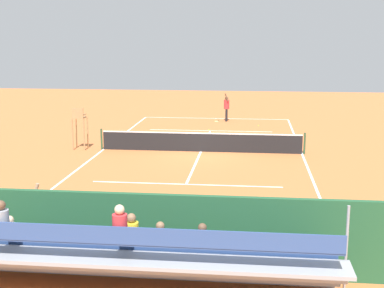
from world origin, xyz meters
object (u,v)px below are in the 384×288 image
tennis_net (201,142)px  courtside_bench (237,243)px  umpire_chair (79,124)px  equipment_bag (168,256)px  bleacher_stand (129,258)px  tennis_racket (217,121)px  tennis_ball_near (209,130)px  tennis_ball_far (258,126)px  line_judge (35,219)px  tennis_player (227,106)px

tennis_net → courtside_bench: 13.45m
umpire_chair → equipment_bag: 14.91m
tennis_net → umpire_chair: 6.25m
bleacher_stand → tennis_racket: (-0.26, -25.01, -0.93)m
tennis_ball_near → tennis_ball_far: bearing=-146.8°
tennis_net → line_judge: size_ratio=5.35×
bleacher_stand → courtside_bench: (-2.31, -2.09, -0.38)m
courtside_bench → tennis_racket: courtside_bench is taller
tennis_racket → tennis_net: bearing=89.2°
tennis_ball_near → courtside_bench: bearing=96.7°
courtside_bench → umpire_chair: bearing=-57.5°
tennis_player → tennis_net: bearing=85.4°
umpire_chair → tennis_ball_near: bearing=-134.5°
equipment_bag → tennis_racket: (0.29, -23.05, -0.16)m
tennis_racket → tennis_ball_far: (-2.79, 1.55, 0.02)m
tennis_net → equipment_bag: bearing=91.8°
tennis_racket → tennis_ball_near: 3.54m
umpire_chair → line_judge: bearing=103.2°
tennis_net → tennis_player: (-0.79, -9.84, 0.51)m
courtside_bench → tennis_ball_near: courtside_bench is taller
tennis_player → line_judge: 23.52m
tennis_ball_near → tennis_racket: bearing=-93.8°
tennis_net → bleacher_stand: (0.12, 15.36, 0.44)m
tennis_net → umpire_chair: (6.20, 0.09, 0.81)m
tennis_net → tennis_racket: 9.67m
bleacher_stand → equipment_bag: bleacher_stand is taller
equipment_bag → tennis_player: 23.26m
tennis_ball_near → tennis_player: bearing=-103.4°
umpire_chair → line_judge: (-3.10, 13.27, -0.30)m
courtside_bench → tennis_racket: size_ratio=3.07×
tennis_ball_far → courtside_bench: bearing=88.0°
tennis_net → line_judge: bearing=77.0°
tennis_player → courtside_bench: bearing=93.5°
tennis_racket → tennis_ball_far: size_ratio=8.88×
tennis_player → tennis_racket: size_ratio=3.29×
tennis_net → umpire_chair: bearing=0.9°
umpire_chair → courtside_bench: (-8.39, 13.18, -0.76)m
tennis_ball_far → line_judge: 22.32m
courtside_bench → line_judge: size_ratio=0.93×
line_judge → courtside_bench: bearing=-179.0°
tennis_player → line_judge: same height
tennis_racket → tennis_ball_far: tennis_ball_far is taller
tennis_net → tennis_player: bearing=-94.6°
courtside_bench → tennis_ball_far: courtside_bench is taller
tennis_player → tennis_racket: (0.65, 0.19, -1.00)m
courtside_bench → equipment_bag: bearing=4.2°
bleacher_stand → tennis_racket: bearing=-90.6°
tennis_player → bleacher_stand: bearing=87.9°
equipment_bag → tennis_ball_near: equipment_bag is taller
equipment_bag → line_judge: 3.62m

